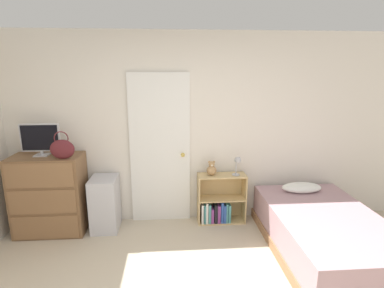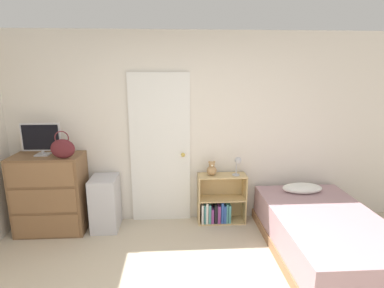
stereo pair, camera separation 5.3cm
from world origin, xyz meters
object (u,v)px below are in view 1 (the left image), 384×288
at_px(dresser, 50,195).
at_px(storage_bin, 105,204).
at_px(teddy_bear, 212,169).
at_px(tv, 40,139).
at_px(desk_lamp, 238,162).
at_px(bookshelf, 219,204).
at_px(handbag, 62,149).
at_px(bed, 325,233).

bearing_deg(dresser, storage_bin, 2.01).
bearing_deg(teddy_bear, tv, -177.83).
distance_m(storage_bin, desk_lamp, 1.83).
xyz_separation_m(teddy_bear, desk_lamp, (0.34, -0.04, 0.10)).
bearing_deg(bookshelf, teddy_bear, -179.96).
bearing_deg(dresser, tv, 149.80).
bearing_deg(dresser, handbag, -28.61).
distance_m(tv, handbag, 0.37).
relative_size(dresser, bed, 0.53).
distance_m(dresser, teddy_bear, 2.11).
distance_m(tv, bookshelf, 2.45).
bearing_deg(teddy_bear, storage_bin, -176.56).
bearing_deg(storage_bin, bed, -15.82).
relative_size(bookshelf, teddy_bear, 3.41).
distance_m(teddy_bear, desk_lamp, 0.36).
distance_m(handbag, storage_bin, 0.91).
bearing_deg(tv, dresser, -30.20).
bearing_deg(handbag, teddy_bear, 7.90).
distance_m(teddy_bear, bed, 1.55).
distance_m(bookshelf, teddy_bear, 0.53).
xyz_separation_m(handbag, teddy_bear, (1.83, 0.25, -0.38)).
xyz_separation_m(handbag, bookshelf, (1.93, 0.25, -0.89)).
bearing_deg(bookshelf, bed, -37.05).
xyz_separation_m(dresser, storage_bin, (0.68, 0.02, -0.16)).
bearing_deg(teddy_bear, bookshelf, 0.04).
distance_m(handbag, bookshelf, 2.14).
height_order(bookshelf, bed, bookshelf).
bearing_deg(desk_lamp, handbag, -174.28).
bearing_deg(desk_lamp, tv, -178.96).
bearing_deg(tv, handbag, -28.85).
relative_size(handbag, desk_lamp, 1.30).
bearing_deg(tv, bookshelf, 2.07).
distance_m(desk_lamp, bed, 1.32).
relative_size(dresser, teddy_bear, 5.11).
distance_m(tv, bed, 3.56).
relative_size(dresser, tv, 2.16).
height_order(dresser, storage_bin, dresser).
bearing_deg(desk_lamp, dresser, -178.29).
bearing_deg(teddy_bear, handbag, -172.10).
distance_m(handbag, desk_lamp, 2.20).
relative_size(storage_bin, desk_lamp, 2.73).
xyz_separation_m(dresser, bed, (3.29, -0.72, -0.27)).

